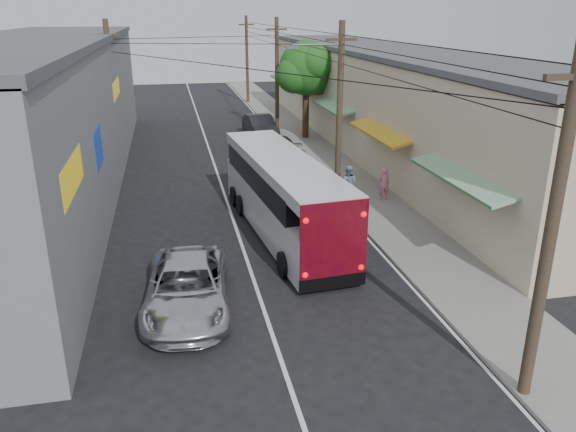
# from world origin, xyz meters

# --- Properties ---
(ground) EXTENTS (120.00, 120.00, 0.00)m
(ground) POSITION_xyz_m (0.00, 0.00, 0.00)
(ground) COLOR black
(ground) RESTS_ON ground
(sidewalk) EXTENTS (3.00, 80.00, 0.12)m
(sidewalk) POSITION_xyz_m (6.50, 20.00, 0.06)
(sidewalk) COLOR slate
(sidewalk) RESTS_ON ground
(building_right) EXTENTS (7.09, 40.00, 6.25)m
(building_right) POSITION_xyz_m (10.99, 22.00, 3.15)
(building_right) COLOR beige
(building_right) RESTS_ON ground
(building_left) EXTENTS (7.20, 36.00, 7.25)m
(building_left) POSITION_xyz_m (-8.50, 18.00, 3.65)
(building_left) COLOR slate
(building_left) RESTS_ON ground
(utility_poles) EXTENTS (11.80, 45.28, 8.00)m
(utility_poles) POSITION_xyz_m (3.13, 20.33, 4.13)
(utility_poles) COLOR #473828
(utility_poles) RESTS_ON ground
(street_tree) EXTENTS (4.40, 4.00, 6.60)m
(street_tree) POSITION_xyz_m (6.87, 26.02, 4.67)
(street_tree) COLOR #3F2B19
(street_tree) RESTS_ON ground
(coach_bus) EXTENTS (3.28, 10.90, 3.10)m
(coach_bus) POSITION_xyz_m (1.77, 9.09, 1.60)
(coach_bus) COLOR silver
(coach_bus) RESTS_ON ground
(jeepney) EXTENTS (2.80, 5.41, 1.46)m
(jeepney) POSITION_xyz_m (-2.19, 3.64, 0.73)
(jeepney) COLOR silver
(jeepney) RESTS_ON ground
(parked_suv) EXTENTS (2.18, 5.35, 1.55)m
(parked_suv) POSITION_xyz_m (3.80, 15.78, 0.78)
(parked_suv) COLOR gray
(parked_suv) RESTS_ON ground
(parked_car_mid) EXTENTS (2.01, 4.55, 1.52)m
(parked_car_mid) POSITION_xyz_m (3.90, 20.00, 0.76)
(parked_car_mid) COLOR #26262B
(parked_car_mid) RESTS_ON ground
(parked_car_far) EXTENTS (2.03, 4.92, 1.58)m
(parked_car_far) POSITION_xyz_m (3.80, 27.00, 0.79)
(parked_car_far) COLOR black
(parked_car_far) RESTS_ON ground
(pedestrian_near) EXTENTS (0.58, 0.41, 1.50)m
(pedestrian_near) POSITION_xyz_m (7.14, 12.00, 0.87)
(pedestrian_near) COLOR pink
(pedestrian_near) RESTS_ON sidewalk
(pedestrian_far) EXTENTS (1.01, 0.91, 1.70)m
(pedestrian_far) POSITION_xyz_m (5.40, 12.01, 0.97)
(pedestrian_far) COLOR #7D91B6
(pedestrian_far) RESTS_ON sidewalk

